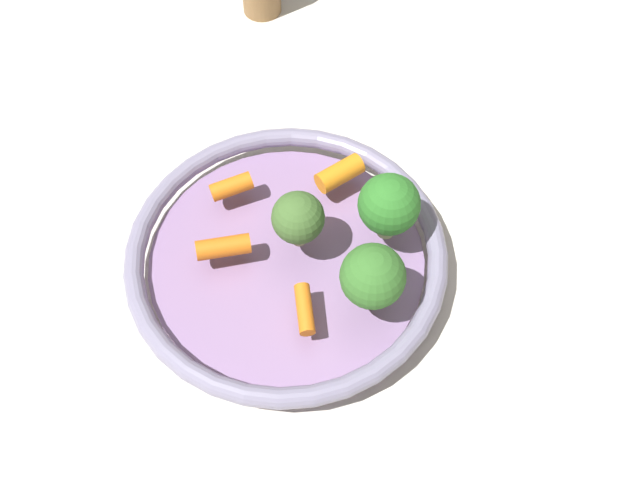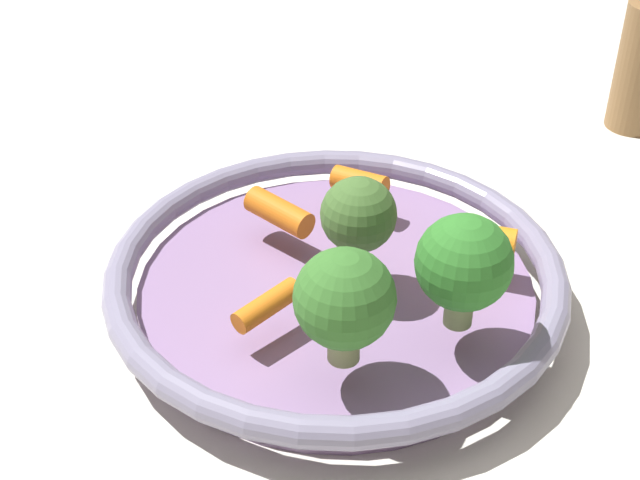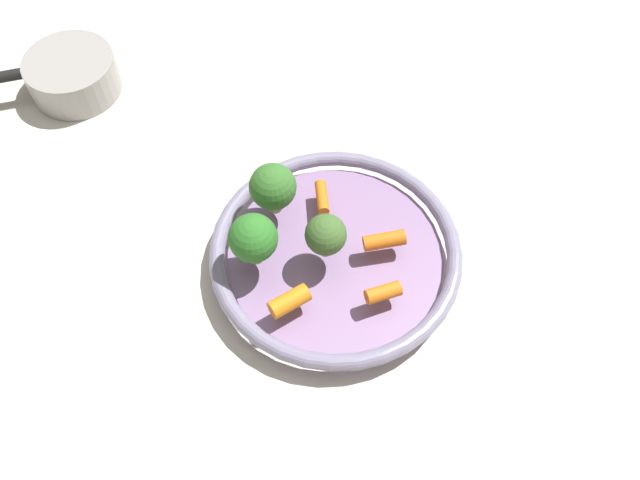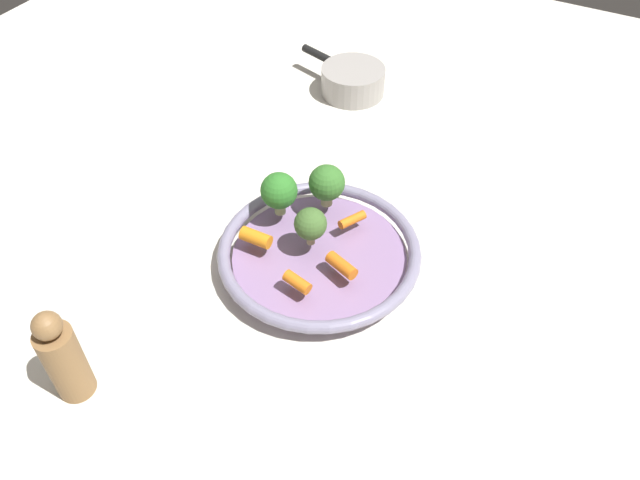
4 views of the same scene
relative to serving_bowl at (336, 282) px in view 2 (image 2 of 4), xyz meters
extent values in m
plane|color=silver|center=(0.00, 0.00, -0.02)|extent=(2.14, 2.14, 0.00)
cylinder|color=#8E709E|center=(0.00, 0.00, -0.01)|extent=(0.26, 0.26, 0.02)
torus|color=gray|center=(0.00, 0.00, 0.01)|extent=(0.30, 0.30, 0.02)
cylinder|color=orange|center=(-0.03, -0.05, 0.03)|extent=(0.04, 0.05, 0.02)
cylinder|color=orange|center=(0.07, -0.02, 0.03)|extent=(0.05, 0.03, 0.02)
cylinder|color=orange|center=(-0.04, 0.09, 0.03)|extent=(0.02, 0.05, 0.02)
cylinder|color=orange|center=(-0.08, -0.01, 0.03)|extent=(0.03, 0.04, 0.02)
cylinder|color=tan|center=(0.00, 0.01, 0.03)|extent=(0.01, 0.01, 0.02)
sphere|color=#42682E|center=(0.00, 0.01, 0.06)|extent=(0.05, 0.05, 0.05)
cylinder|color=#95AB66|center=(0.04, 0.09, 0.03)|extent=(0.02, 0.02, 0.02)
sphere|color=#307829|center=(0.04, 0.09, 0.06)|extent=(0.06, 0.06, 0.06)
cylinder|color=#9BA666|center=(0.09, 0.03, 0.03)|extent=(0.02, 0.02, 0.02)
sphere|color=#37712B|center=(0.09, 0.03, 0.06)|extent=(0.06, 0.06, 0.06)
camera|label=1|loc=(0.32, -0.17, 0.60)|focal=41.56mm
camera|label=2|loc=(0.45, 0.15, 0.37)|focal=50.84mm
camera|label=3|loc=(-0.35, 0.23, 0.70)|focal=38.04mm
camera|label=4|loc=(-0.57, -0.31, 0.69)|focal=35.54mm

